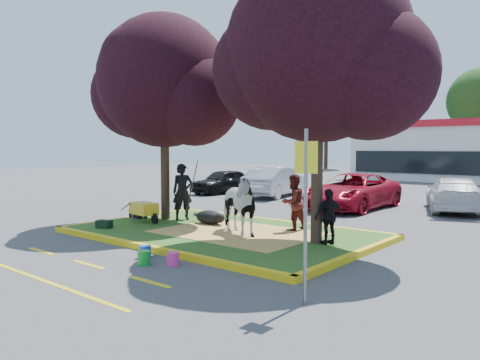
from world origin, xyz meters
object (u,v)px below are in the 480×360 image
Objects in this scene: wheelbarrow at (144,209)px; car_black at (223,181)px; cow at (235,205)px; handler at (183,192)px; bucket_green at (144,258)px; calf at (209,217)px; car_silver at (275,182)px; bucket_pink at (173,259)px; sign_post at (306,196)px; bucket_blue at (145,252)px.

wheelbarrow is 0.43× the size of car_black.
cow is 3.11m from handler.
handler is at bearing 127.64° from bucket_green.
calf is 3.28× the size of bucket_green.
car_black reaches higher than wheelbarrow.
car_black is at bearing 148.96° from calf.
calf is at bearing 101.97° from car_silver.
bucket_green is at bearing -145.75° from bucket_pink.
cow is 0.68× the size of sign_post.
calf is 0.54× the size of handler.
wheelbarrow is at bearing -55.57° from car_black.
handler is (-2.97, 0.93, 0.10)m from cow.
cow is at bearing 12.54° from wheelbarrow.
cow is at bearing -41.17° from car_black.
bucket_green is (1.90, -4.01, -0.21)m from calf.
bucket_green reaches higher than bucket_blue.
car_black is at bearing 127.80° from bucket_pink.
sign_post reaches higher than bucket_pink.
bucket_blue is at bearing 101.43° from car_silver.
cow is 0.41× the size of car_silver.
cow reaches higher than bucket_green.
cow is 2.89m from bucket_blue.
handler is 8.18m from sign_post.
bucket_blue is at bearing -29.11° from wheelbarrow.
handler reaches higher than bucket_green.
car_silver is (3.08, 0.48, 0.10)m from car_black.
cow is 3.53m from wheelbarrow.
calf is 4.39m from bucket_pink.
bucket_green reaches higher than bucket_pink.
handler is 10.14m from car_black.
bucket_blue is at bearing -48.90° from calf.
car_silver is at bearing 122.97° from sign_post.
bucket_blue is (1.43, -3.59, -0.22)m from calf.
wheelbarrow is 5.47× the size of bucket_green.
car_silver reaches higher than bucket_pink.
sign_post is at bearing -14.90° from calf.
cow is at bearing 84.33° from bucket_blue.
car_black is (-5.72, 8.36, -0.40)m from handler.
bucket_blue is at bearing 171.12° from sign_post.
bucket_blue is at bearing 175.87° from bucket_pink.
cow reaches higher than car_black.
car_silver reaches higher than bucket_green.
car_silver is at bearing 116.64° from bucket_pink.
cow is 12.72m from car_black.
bucket_blue is (-0.27, -2.76, -0.80)m from cow.
handler is 6.49× the size of bucket_blue.
bucket_green is (3.17, -4.11, -0.90)m from handler.
bucket_pink is (2.41, -3.66, -0.22)m from calf.
car_black is (-8.42, 12.05, 0.51)m from bucket_blue.
sign_post is (7.61, -2.95, 1.15)m from wheelbarrow.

